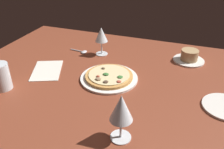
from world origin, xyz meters
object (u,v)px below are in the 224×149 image
Objects in this scene: ramekin_on_saucer at (189,57)px; water_glass at (2,78)px; wine_glass_far at (121,109)px; wine_glass_near at (101,36)px; paper_menu at (47,70)px; pizza_main at (109,77)px; spoon at (82,52)px.

water_glass is (-72.85, -54.02, 2.58)cm from ramekin_on_saucer.
wine_glass_far is at bearing -104.24° from ramekin_on_saucer.
wine_glass_near is 1.32× the size of water_glass.
wine_glass_far is (-16.39, -64.57, 9.11)cm from ramekin_on_saucer.
wine_glass_near is at bearing 32.33° from paper_menu.
ramekin_on_saucer is 1.36× the size of water_glass.
wine_glass_near reaches higher than water_glass.
water_glass is at bearing -143.44° from ramekin_on_saucer.
pizza_main is at bearing 29.51° from water_glass.
water_glass is (-26.73, -46.31, -5.78)cm from wine_glass_near.
wine_glass_far is 57.81cm from water_glass.
ramekin_on_saucer reaches higher than spoon.
pizza_main is 2.25× the size of water_glass.
wine_glass_near reaches higher than ramekin_on_saucer.
ramekin_on_saucer is 1.49× the size of spoon.
paper_menu is (-31.27, -2.94, -1.01)cm from pizza_main.
ramekin_on_saucer is at bearing 9.14° from spoon.
ramekin_on_saucer is at bearing 9.49° from wine_glass_near.
wine_glass_far reaches higher than spoon.
water_glass is (-56.46, 10.56, -6.52)cm from wine_glass_far.
ramekin_on_saucer is 90.73cm from water_glass.
ramekin_on_saucer is 1.03× the size of wine_glass_near.
paper_menu is at bearing -151.85° from ramekin_on_saucer.
paper_menu is 25.96cm from spoon.
water_glass is at bearing -108.96° from spoon.
wine_glass_near is at bearing 117.61° from wine_glass_far.
water_glass is at bearing -137.35° from paper_menu.
paper_menu is (-18.04, -26.62, -10.72)cm from wine_glass_near.
wine_glass_near is 53.78cm from water_glass.
wine_glass_near is at bearing 60.01° from water_glass.
wine_glass_far is 57.69cm from paper_menu.
pizza_main is 31.43cm from paper_menu.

